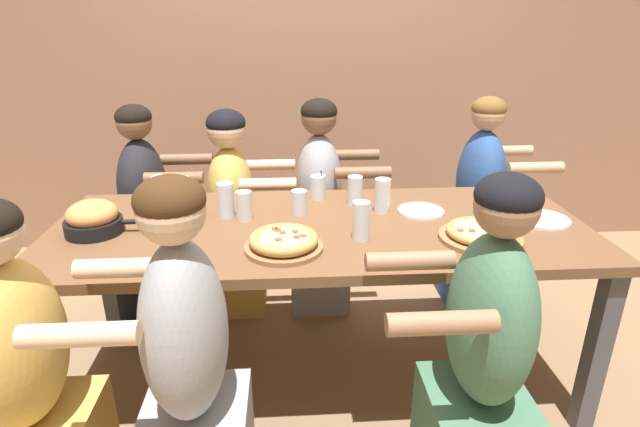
% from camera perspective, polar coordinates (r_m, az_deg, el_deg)
% --- Properties ---
extents(ground_plane, '(18.00, 18.00, 0.00)m').
position_cam_1_polar(ground_plane, '(2.42, 0.00, -17.98)').
color(ground_plane, '#896B4C').
rests_on(ground_plane, ground).
extents(restaurant_back_panel, '(10.00, 0.06, 3.20)m').
position_cam_1_polar(restaurant_back_panel, '(3.40, -1.81, 22.53)').
color(restaurant_back_panel, '#9E7056').
rests_on(restaurant_back_panel, ground).
extents(dining_table, '(2.17, 0.87, 0.75)m').
position_cam_1_polar(dining_table, '(2.06, 0.00, -3.34)').
color(dining_table, brown).
rests_on(dining_table, ground).
extents(pizza_board_main, '(0.29, 0.29, 0.06)m').
position_cam_1_polar(pizza_board_main, '(1.81, -4.17, -3.27)').
color(pizza_board_main, '#996B42').
rests_on(pizza_board_main, dining_table).
extents(pizza_board_second, '(0.31, 0.31, 0.05)m').
position_cam_1_polar(pizza_board_second, '(1.98, 17.88, -2.25)').
color(pizza_board_second, '#996B42').
rests_on(pizza_board_second, dining_table).
extents(skillet_bowl, '(0.32, 0.22, 0.13)m').
position_cam_1_polar(skillet_bowl, '(2.12, -24.51, -0.55)').
color(skillet_bowl, black).
rests_on(skillet_bowl, dining_table).
extents(empty_plate_a, '(0.20, 0.20, 0.02)m').
position_cam_1_polar(empty_plate_a, '(2.20, 11.43, 0.29)').
color(empty_plate_a, white).
rests_on(empty_plate_a, dining_table).
extents(empty_plate_b, '(0.23, 0.23, 0.02)m').
position_cam_1_polar(empty_plate_b, '(2.26, 23.97, -0.60)').
color(empty_plate_b, white).
rests_on(empty_plate_b, dining_table).
extents(cocktail_glass_blue, '(0.07, 0.07, 0.14)m').
position_cam_1_polar(cocktail_glass_blue, '(2.31, -0.27, 2.90)').
color(cocktail_glass_blue, silver).
rests_on(cocktail_glass_blue, dining_table).
extents(drinking_glass_a, '(0.07, 0.07, 0.15)m').
position_cam_1_polar(drinking_glass_a, '(2.12, -10.72, 1.29)').
color(drinking_glass_a, silver).
rests_on(drinking_glass_a, dining_table).
extents(drinking_glass_b, '(0.07, 0.07, 0.13)m').
position_cam_1_polar(drinking_glass_b, '(2.34, -17.73, 2.52)').
color(drinking_glass_b, silver).
rests_on(drinking_glass_b, dining_table).
extents(drinking_glass_c, '(0.07, 0.07, 0.15)m').
position_cam_1_polar(drinking_glass_c, '(1.88, 4.71, -0.82)').
color(drinking_glass_c, silver).
rests_on(drinking_glass_c, dining_table).
extents(drinking_glass_d, '(0.07, 0.07, 0.14)m').
position_cam_1_polar(drinking_glass_d, '(2.27, -15.44, 2.28)').
color(drinking_glass_d, silver).
rests_on(drinking_glass_d, dining_table).
extents(drinking_glass_e, '(0.07, 0.07, 0.10)m').
position_cam_1_polar(drinking_glass_e, '(2.13, -2.41, 1.16)').
color(drinking_glass_e, silver).
rests_on(drinking_glass_e, dining_table).
extents(drinking_glass_f, '(0.07, 0.07, 0.15)m').
position_cam_1_polar(drinking_glass_f, '(2.16, 7.12, 1.79)').
color(drinking_glass_f, silver).
rests_on(drinking_glass_f, dining_table).
extents(drinking_glass_g, '(0.06, 0.06, 0.12)m').
position_cam_1_polar(drinking_glass_g, '(2.08, -8.65, 0.89)').
color(drinking_glass_g, silver).
rests_on(drinking_glass_g, dining_table).
extents(drinking_glass_h, '(0.07, 0.07, 0.13)m').
position_cam_1_polar(drinking_glass_h, '(2.24, 4.02, 2.64)').
color(drinking_glass_h, silver).
rests_on(drinking_glass_h, dining_table).
extents(drinking_glass_i, '(0.07, 0.07, 0.14)m').
position_cam_1_polar(drinking_glass_i, '(2.15, 19.99, 0.66)').
color(drinking_glass_i, silver).
rests_on(drinking_glass_i, dining_table).
extents(diner_far_left, '(0.51, 0.40, 1.14)m').
position_cam_1_polar(diner_far_left, '(2.82, -19.02, -0.98)').
color(diner_far_left, '#232328').
rests_on(diner_far_left, ground).
extents(diner_near_left, '(0.51, 0.40, 1.12)m').
position_cam_1_polar(diner_near_left, '(1.77, -30.26, -17.76)').
color(diner_near_left, gold).
rests_on(diner_near_left, ground).
extents(diner_far_right, '(0.51, 0.40, 1.17)m').
position_cam_1_polar(diner_far_right, '(2.91, 17.50, 0.08)').
color(diner_far_right, '#2D5193').
rests_on(diner_far_right, ground).
extents(diner_far_midleft, '(0.51, 0.40, 1.12)m').
position_cam_1_polar(diner_far_midleft, '(2.74, -9.88, -0.85)').
color(diner_far_midleft, gold).
rests_on(diner_far_midleft, ground).
extents(diner_near_midright, '(0.51, 0.40, 1.16)m').
position_cam_1_polar(diner_near_midright, '(1.68, 17.94, -16.90)').
color(diner_near_midright, '#477556').
rests_on(diner_near_midright, ground).
extents(diner_near_midleft, '(0.51, 0.40, 1.17)m').
position_cam_1_polar(diner_near_midleft, '(1.60, -14.65, -18.26)').
color(diner_near_midleft, '#99999E').
rests_on(diner_near_midleft, ground).
extents(diner_far_center, '(0.51, 0.40, 1.16)m').
position_cam_1_polar(diner_far_center, '(2.72, -0.03, -0.30)').
color(diner_far_center, '#99999E').
rests_on(diner_far_center, ground).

